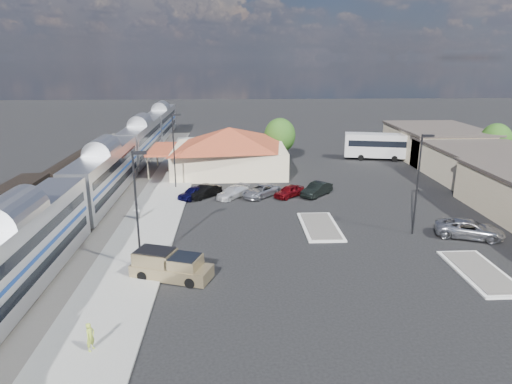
{
  "coord_description": "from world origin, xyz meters",
  "views": [
    {
      "loc": [
        -3.99,
        -37.49,
        15.18
      ],
      "look_at": [
        -1.86,
        4.46,
        2.8
      ],
      "focal_mm": 32.0,
      "sensor_mm": 36.0,
      "label": 1
    }
  ],
  "objects_px": {
    "station_depot": "(229,150)",
    "suv": "(470,229)",
    "coach_bus": "(386,145)",
    "pickup_truck": "(172,266)"
  },
  "relations": [
    {
      "from": "station_depot",
      "to": "suv",
      "type": "xyz_separation_m",
      "value": [
        21.17,
        -25.13,
        -2.34
      ]
    },
    {
      "from": "station_depot",
      "to": "coach_bus",
      "type": "height_order",
      "value": "station_depot"
    },
    {
      "from": "pickup_truck",
      "to": "suv",
      "type": "xyz_separation_m",
      "value": [
        25.11,
        6.48,
        -0.14
      ]
    },
    {
      "from": "station_depot",
      "to": "pickup_truck",
      "type": "height_order",
      "value": "station_depot"
    },
    {
      "from": "station_depot",
      "to": "coach_bus",
      "type": "bearing_deg",
      "value": 15.45
    },
    {
      "from": "station_depot",
      "to": "pickup_truck",
      "type": "distance_m",
      "value": 31.93
    },
    {
      "from": "pickup_truck",
      "to": "suv",
      "type": "bearing_deg",
      "value": -56.5
    },
    {
      "from": "station_depot",
      "to": "coach_bus",
      "type": "relative_size",
      "value": 1.44
    },
    {
      "from": "station_depot",
      "to": "suv",
      "type": "height_order",
      "value": "station_depot"
    },
    {
      "from": "pickup_truck",
      "to": "suv",
      "type": "height_order",
      "value": "pickup_truck"
    }
  ]
}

